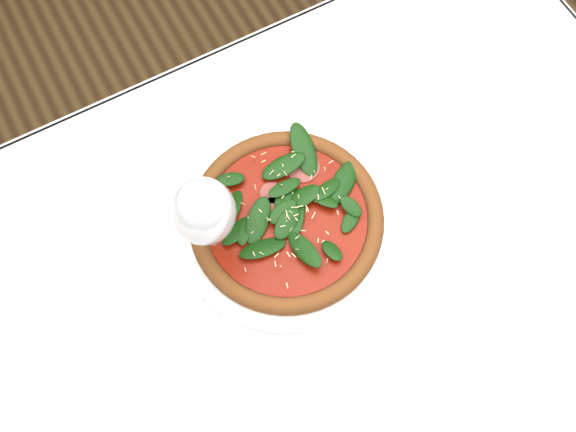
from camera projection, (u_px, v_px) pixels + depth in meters
ground at (309, 344)px, 1.65m from camera, size 6.00×6.00×0.00m
dining_table at (321, 272)px, 1.05m from camera, size 1.21×0.81×0.75m
plate at (286, 222)px, 0.97m from camera, size 0.34×0.34×0.01m
pizza at (286, 218)px, 0.95m from camera, size 0.38×0.38×0.04m
wine_glass at (204, 213)px, 0.82m from camera, size 0.08×0.08×0.21m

